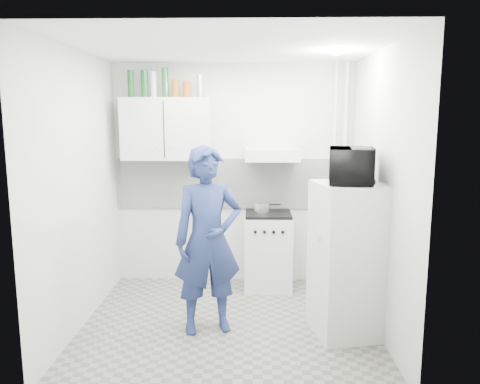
{
  "coord_description": "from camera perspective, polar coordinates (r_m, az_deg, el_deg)",
  "views": [
    {
      "loc": [
        0.21,
        -4.28,
        2.0
      ],
      "look_at": [
        0.11,
        0.3,
        1.25
      ],
      "focal_mm": 35.0,
      "sensor_mm": 36.0,
      "label": 1
    }
  ],
  "objects": [
    {
      "name": "floor",
      "position": [
        4.73,
        -1.42,
        -15.72
      ],
      "size": [
        2.8,
        2.8,
        0.0
      ],
      "primitive_type": "plane",
      "color": "slate",
      "rests_on": "ground"
    },
    {
      "name": "ceiling",
      "position": [
        4.33,
        -1.56,
        17.26
      ],
      "size": [
        2.8,
        2.8,
        0.0
      ],
      "primitive_type": "plane",
      "color": "white",
      "rests_on": "wall_back"
    },
    {
      "name": "wall_back",
      "position": [
        5.58,
        -0.85,
        2.09
      ],
      "size": [
        2.8,
        0.0,
        2.8
      ],
      "primitive_type": "plane",
      "rotation": [
        1.57,
        0.0,
        0.0
      ],
      "color": "silver",
      "rests_on": "floor"
    },
    {
      "name": "wall_left",
      "position": [
        4.63,
        -19.06,
        0.08
      ],
      "size": [
        0.0,
        2.6,
        2.6
      ],
      "primitive_type": "plane",
      "rotation": [
        1.57,
        0.0,
        1.57
      ],
      "color": "silver",
      "rests_on": "floor"
    },
    {
      "name": "wall_right",
      "position": [
        4.5,
        16.63,
        -0.05
      ],
      "size": [
        0.0,
        2.6,
        2.6
      ],
      "primitive_type": "plane",
      "rotation": [
        1.57,
        0.0,
        -1.57
      ],
      "color": "silver",
      "rests_on": "floor"
    },
    {
      "name": "person",
      "position": [
        4.33,
        -3.91,
        -5.9
      ],
      "size": [
        0.73,
        0.58,
        1.74
      ],
      "primitive_type": "imported",
      "rotation": [
        0.0,
        0.0,
        0.29
      ],
      "color": "navy",
      "rests_on": "floor"
    },
    {
      "name": "stove",
      "position": [
        5.51,
        3.42,
        -7.23
      ],
      "size": [
        0.54,
        0.54,
        0.87
      ],
      "primitive_type": "cube",
      "color": "silver",
      "rests_on": "floor"
    },
    {
      "name": "fridge",
      "position": [
        4.42,
        13.0,
        -8.01
      ],
      "size": [
        0.69,
        0.69,
        1.41
      ],
      "primitive_type": "cube",
      "rotation": [
        0.0,
        0.0,
        0.21
      ],
      "color": "silver",
      "rests_on": "floor"
    },
    {
      "name": "stove_top",
      "position": [
        5.4,
        3.46,
        -2.66
      ],
      "size": [
        0.52,
        0.52,
        0.03
      ],
      "primitive_type": "cube",
      "color": "black",
      "rests_on": "stove"
    },
    {
      "name": "saucepan",
      "position": [
        5.44,
        2.69,
        -1.85
      ],
      "size": [
        0.18,
        0.18,
        0.1
      ],
      "primitive_type": "cylinder",
      "color": "silver",
      "rests_on": "stove_top"
    },
    {
      "name": "microwave",
      "position": [
        4.24,
        13.42,
        3.16
      ],
      "size": [
        0.61,
        0.46,
        0.31
      ],
      "primitive_type": "imported",
      "rotation": [
        0.0,
        0.0,
        1.41
      ],
      "color": "black",
      "rests_on": "fridge"
    },
    {
      "name": "bottle_a",
      "position": [
        5.54,
        -13.16,
        12.71
      ],
      "size": [
        0.07,
        0.07,
        0.3
      ],
      "primitive_type": "cylinder",
      "color": "#144C1E",
      "rests_on": "upper_cabinet"
    },
    {
      "name": "bottle_b",
      "position": [
        5.5,
        -11.55,
        12.78
      ],
      "size": [
        0.08,
        0.08,
        0.3
      ],
      "primitive_type": "cylinder",
      "color": "#144C1E",
      "rests_on": "upper_cabinet"
    },
    {
      "name": "bottle_c",
      "position": [
        5.48,
        -10.5,
        12.75
      ],
      "size": [
        0.07,
        0.07,
        0.29
      ],
      "primitive_type": "cylinder",
      "color": "#B2B7BC",
      "rests_on": "upper_cabinet"
    },
    {
      "name": "bottle_d",
      "position": [
        5.46,
        -9.11,
        13.02
      ],
      "size": [
        0.07,
        0.07,
        0.33
      ],
      "primitive_type": "cylinder",
      "color": "#144C1E",
      "rests_on": "upper_cabinet"
    },
    {
      "name": "canister_a",
      "position": [
        5.43,
        -7.87,
        12.4
      ],
      "size": [
        0.08,
        0.08,
        0.2
      ],
      "primitive_type": "cylinder",
      "color": "brown",
      "rests_on": "upper_cabinet"
    },
    {
      "name": "canister_b",
      "position": [
        5.41,
        -6.46,
        12.32
      ],
      "size": [
        0.1,
        0.1,
        0.18
      ],
      "primitive_type": "cylinder",
      "color": "brown",
      "rests_on": "upper_cabinet"
    },
    {
      "name": "bottle_e",
      "position": [
        5.4,
        -4.93,
        12.72
      ],
      "size": [
        0.06,
        0.06,
        0.25
      ],
      "primitive_type": "cylinder",
      "color": "silver",
      "rests_on": "upper_cabinet"
    },
    {
      "name": "upper_cabinet",
      "position": [
        5.44,
        -8.92,
        7.61
      ],
      "size": [
        1.0,
        0.35,
        0.7
      ],
      "primitive_type": "cube",
      "color": "silver",
      "rests_on": "wall_back"
    },
    {
      "name": "range_hood",
      "position": [
        5.3,
        3.92,
        4.63
      ],
      "size": [
        0.6,
        0.5,
        0.14
      ],
      "primitive_type": "cube",
      "color": "silver",
      "rests_on": "wall_back"
    },
    {
      "name": "backsplash",
      "position": [
        5.58,
        -0.85,
        1.05
      ],
      "size": [
        2.74,
        0.03,
        0.6
      ],
      "primitive_type": "cube",
      "color": "white",
      "rests_on": "wall_back"
    },
    {
      "name": "pipe_a",
      "position": [
        5.6,
        12.53,
        1.9
      ],
      "size": [
        0.05,
        0.05,
        2.6
      ],
      "primitive_type": "cylinder",
      "color": "silver",
      "rests_on": "floor"
    },
    {
      "name": "pipe_b",
      "position": [
        5.58,
        11.32,
        1.91
      ],
      "size": [
        0.04,
        0.04,
        2.6
      ],
      "primitive_type": "cylinder",
      "color": "silver",
      "rests_on": "floor"
    },
    {
      "name": "ceiling_spot_fixture",
      "position": [
        4.58,
        11.69,
        16.25
      ],
      "size": [
        0.1,
        0.1,
        0.02
      ],
      "primitive_type": "cylinder",
      "color": "white",
      "rests_on": "ceiling"
    }
  ]
}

